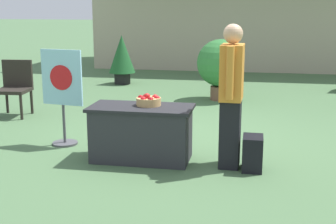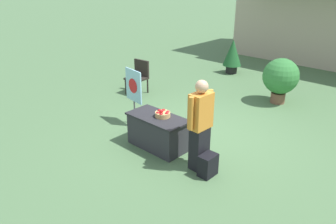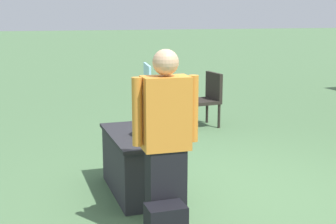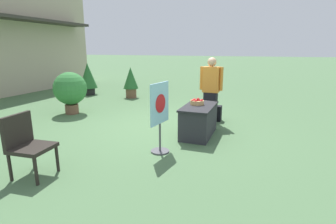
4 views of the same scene
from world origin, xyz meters
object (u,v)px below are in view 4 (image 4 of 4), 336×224
(backpack, at_px, (215,113))
(poster_board, at_px, (160,114))
(display_table, at_px, (199,120))
(person_visitor, at_px, (211,90))
(potted_plant_near_right, at_px, (131,81))
(potted_plant_far_right, at_px, (88,77))
(apple_basket, at_px, (197,102))
(patio_chair, at_px, (26,142))
(potted_plant_far_left, at_px, (70,89))

(backpack, height_order, poster_board, poster_board)
(display_table, distance_m, person_visitor, 1.25)
(display_table, height_order, poster_board, poster_board)
(potted_plant_near_right, bearing_deg, person_visitor, -124.16)
(display_table, relative_size, person_visitor, 0.75)
(potted_plant_far_right, bearing_deg, backpack, -111.10)
(apple_basket, bearing_deg, display_table, -140.02)
(poster_board, height_order, potted_plant_near_right, poster_board)
(backpack, xyz_separation_m, potted_plant_near_right, (2.25, 3.82, 0.48))
(apple_basket, height_order, backpack, apple_basket)
(person_visitor, xyz_separation_m, potted_plant_far_right, (2.55, 5.78, -0.14))
(apple_basket, xyz_separation_m, patio_chair, (-2.93, 1.98, -0.21))
(apple_basket, relative_size, potted_plant_near_right, 0.25)
(display_table, relative_size, potted_plant_near_right, 1.06)
(potted_plant_far_left, bearing_deg, potted_plant_near_right, -8.94)
(patio_chair, bearing_deg, potted_plant_far_left, 116.13)
(display_table, relative_size, backpack, 3.11)
(apple_basket, height_order, potted_plant_near_right, potted_plant_near_right)
(patio_chair, distance_m, potted_plant_far_left, 4.11)
(person_visitor, xyz_separation_m, patio_chair, (-3.97, 2.09, -0.33))
(person_visitor, distance_m, patio_chair, 4.50)
(backpack, height_order, potted_plant_far_left, potted_plant_far_left)
(potted_plant_far_right, bearing_deg, poster_board, -132.97)
(potted_plant_far_right, bearing_deg, potted_plant_near_right, -90.53)
(display_table, xyz_separation_m, person_visitor, (1.13, -0.04, 0.54))
(potted_plant_far_right, xyz_separation_m, potted_plant_far_left, (-3.00, -1.59, 0.01))
(poster_board, distance_m, potted_plant_far_right, 7.22)
(potted_plant_near_right, bearing_deg, display_table, -134.75)
(display_table, bearing_deg, potted_plant_near_right, 45.25)
(apple_basket, xyz_separation_m, potted_plant_far_right, (3.59, 5.68, -0.02))
(person_visitor, xyz_separation_m, potted_plant_far_left, (-0.45, 4.19, -0.14))
(potted_plant_far_left, bearing_deg, person_visitor, -83.86)
(apple_basket, xyz_separation_m, potted_plant_near_right, (3.57, 3.62, -0.07))
(poster_board, relative_size, patio_chair, 1.37)
(potted_plant_far_right, bearing_deg, person_visitor, -113.76)
(person_visitor, distance_m, potted_plant_far_left, 4.22)
(potted_plant_far_left, relative_size, potted_plant_near_right, 1.04)
(poster_board, bearing_deg, potted_plant_far_left, 161.11)
(backpack, height_order, potted_plant_far_right, potted_plant_far_right)
(backpack, xyz_separation_m, patio_chair, (-4.25, 2.18, 0.35))
(backpack, bearing_deg, display_table, 174.70)
(apple_basket, bearing_deg, potted_plant_near_right, 45.36)
(patio_chair, distance_m, potted_plant_far_right, 7.49)
(potted_plant_far_left, bearing_deg, patio_chair, -149.12)
(potted_plant_far_right, height_order, potted_plant_far_left, potted_plant_far_right)
(backpack, relative_size, potted_plant_far_left, 0.33)
(potted_plant_far_left, bearing_deg, poster_board, -117.50)
(backpack, distance_m, poster_board, 2.77)
(apple_basket, relative_size, potted_plant_far_right, 0.23)
(poster_board, distance_m, patio_chair, 2.26)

